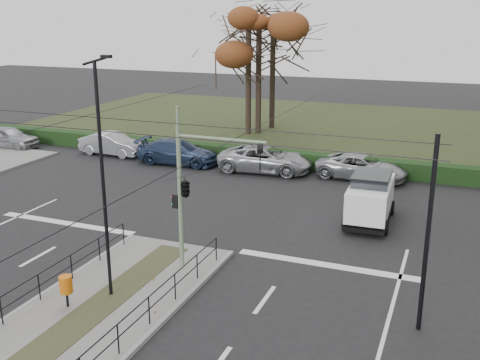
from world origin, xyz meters
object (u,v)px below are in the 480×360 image
at_px(litter_bin, 66,285).
at_px(parked_car_first, 7,137).
at_px(streetlamp_median_far, 103,180).
at_px(bare_tree_center, 273,33).
at_px(bare_tree_near, 259,37).
at_px(parked_car_second, 112,144).
at_px(rust_tree, 249,30).
at_px(parked_car_fourth, 265,159).
at_px(white_van, 371,197).
at_px(traffic_light, 187,186).
at_px(parked_car_third, 178,152).
at_px(parked_car_fifth, 362,167).

relative_size(litter_bin, parked_car_first, 0.23).
distance_m(streetlamp_median_far, bare_tree_center, 30.09).
bearing_deg(bare_tree_near, parked_car_second, -123.60).
relative_size(rust_tree, bare_tree_near, 0.99).
height_order(parked_car_fourth, bare_tree_near, bare_tree_near).
distance_m(streetlamp_median_far, white_van, 12.83).
bearing_deg(traffic_light, streetlamp_median_far, -115.07).
distance_m(parked_car_third, bare_tree_near, 12.66).
height_order(streetlamp_median_far, bare_tree_center, bare_tree_center).
bearing_deg(parked_car_fifth, rust_tree, 54.49).
bearing_deg(litter_bin, parked_car_third, 106.70).
bearing_deg(litter_bin, parked_car_second, 120.07).
height_order(streetlamp_median_far, parked_car_third, streetlamp_median_far).
distance_m(traffic_light, parked_car_fifth, 15.08).
distance_m(parked_car_first, parked_car_fifth, 24.77).
bearing_deg(parked_car_fourth, rust_tree, 21.78).
height_order(traffic_light, streetlamp_median_far, streetlamp_median_far).
distance_m(litter_bin, parked_car_first, 25.36).
bearing_deg(bare_tree_center, parked_car_fourth, -73.19).
bearing_deg(parked_car_second, traffic_light, -135.66).
distance_m(parked_car_first, rust_tree, 19.16).
distance_m(parked_car_fourth, parked_car_fifth, 5.71).
relative_size(streetlamp_median_far, parked_car_fifth, 1.52).
height_order(parked_car_third, bare_tree_near, bare_tree_near).
height_order(parked_car_first, rust_tree, rust_tree).
bearing_deg(bare_tree_near, rust_tree, -142.15).
bearing_deg(streetlamp_median_far, rust_tree, 101.17).
distance_m(parked_car_third, bare_tree_center, 14.89).
relative_size(traffic_light, parked_car_third, 1.01).
distance_m(traffic_light, streetlamp_median_far, 3.43).
xyz_separation_m(white_van, rust_tree, (-12.08, 16.19, 6.80)).
relative_size(parked_car_fourth, white_van, 1.31).
bearing_deg(rust_tree, white_van, -53.28).
height_order(parked_car_first, parked_car_fourth, parked_car_fourth).
xyz_separation_m(parked_car_fourth, bare_tree_near, (-4.19, 10.38, 6.67)).
bearing_deg(parked_car_first, white_van, -104.75).
xyz_separation_m(parked_car_second, white_van, (18.18, -6.52, 0.45)).
xyz_separation_m(parked_car_third, bare_tree_near, (1.55, 10.65, 6.68)).
distance_m(traffic_light, parked_car_second, 19.11).
bearing_deg(rust_tree, parked_car_fifth, -41.48).
relative_size(traffic_light, parked_car_fifth, 1.03).
distance_m(parked_car_second, white_van, 19.32).
height_order(traffic_light, rust_tree, rust_tree).
xyz_separation_m(litter_bin, parked_car_fourth, (0.43, 17.98, -0.11)).
relative_size(parked_car_second, parked_car_fifth, 0.88).
height_order(streetlamp_median_far, parked_car_fourth, streetlamp_median_far).
distance_m(parked_car_second, bare_tree_near, 13.94).
relative_size(parked_car_fourth, rust_tree, 0.54).
bearing_deg(white_van, parked_car_fifth, 102.68).
relative_size(parked_car_third, bare_tree_near, 0.50).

